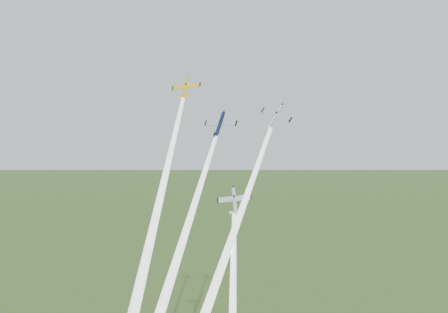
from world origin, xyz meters
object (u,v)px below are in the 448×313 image
Objects in this scene: plane_yellow at (186,88)px; plane_navy at (220,125)px; plane_silver_low at (234,201)px; plane_silver_right at (275,116)px.

plane_yellow is 16.73m from plane_navy.
plane_navy reaches higher than plane_silver_low.
plane_silver_right is (12.84, 2.27, 1.95)m from plane_navy.
plane_yellow is at bearing 120.86° from plane_silver_low.
plane_navy is 1.07× the size of plane_silver_right.
plane_silver_low is (20.38, -14.40, -25.22)m from plane_yellow.
plane_navy is 1.13× the size of plane_silver_low.
plane_navy is 13.18m from plane_silver_right.
plane_yellow is at bearing 157.14° from plane_navy.
plane_silver_right is 21.54m from plane_silver_low.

